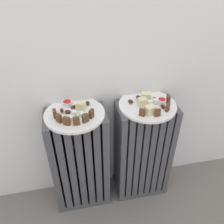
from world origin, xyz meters
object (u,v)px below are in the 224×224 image
Objects in this scene: radiator_left at (80,161)px; plate_right at (148,105)px; jam_bowl_left at (67,103)px; fork at (155,109)px; jam_bowl_right at (162,101)px; plate_left at (75,114)px; radiator_right at (142,152)px.

radiator_left is 2.20× the size of plate_right.
fork is at bearing -16.69° from jam_bowl_left.
jam_bowl_right is (0.40, -0.01, 0.33)m from radiator_left.
jam_bowl_left is 1.10× the size of jam_bowl_right.
plate_right is 0.07m from jam_bowl_right.
jam_bowl_left reaches higher than fork.
plate_left is at bearing 172.54° from fork.
plate_right is at bearing -116.57° from radiator_right.
plate_left is at bearing -180.00° from radiator_right.
fork is at bearing -7.46° from radiator_left.
jam_bowl_right is 0.06m from fork.
jam_bowl_right reaches higher than radiator_right.
fork is at bearing -7.46° from plate_left.
plate_left is 1.00× the size of plate_right.
radiator_right is at bearing 63.43° from plate_right.
plate_left is (-0.34, -0.00, 0.31)m from radiator_right.
jam_bowl_right is at bearing 40.94° from fork.
plate_left is 0.40m from jam_bowl_right.
jam_bowl_right reaches higher than plate_left.
jam_bowl_left is (-0.36, 0.07, 0.32)m from radiator_right.
radiator_right is at bearing 171.99° from jam_bowl_right.
jam_bowl_right is 0.43× the size of fork.
plate_right is 6.08× the size of jam_bowl_left.
plate_left and plate_right have the same top height.
radiator_right is 0.31m from plate_right.
plate_right is at bearing -0.00° from radiator_left.
jam_bowl_left is (-0.36, 0.07, 0.02)m from plate_right.
plate_left is 0.34m from plate_right.
plate_right is at bearing -10.65° from jam_bowl_left.
fork is (-0.04, -0.04, -0.01)m from jam_bowl_right.
fork reaches higher than radiator_right.
fork reaches higher than plate_left.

